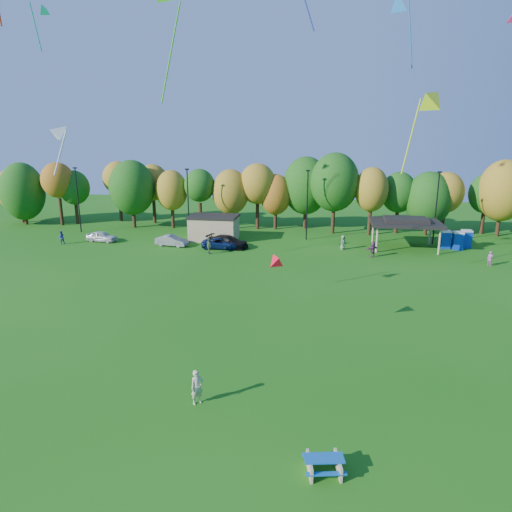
% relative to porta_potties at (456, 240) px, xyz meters
% --- Properties ---
extents(ground, '(160.00, 160.00, 0.00)m').
position_rel_porta_potties_xyz_m(ground, '(-20.26, -37.95, -1.10)').
color(ground, '#19600F').
rests_on(ground, ground).
extents(tree_line, '(93.57, 10.55, 11.15)m').
position_rel_porta_potties_xyz_m(tree_line, '(-21.29, 7.57, 4.82)').
color(tree_line, black).
rests_on(tree_line, ground).
extents(lamp_posts, '(64.50, 0.25, 9.09)m').
position_rel_porta_potties_xyz_m(lamp_posts, '(-18.26, 2.05, 3.80)').
color(lamp_posts, black).
rests_on(lamp_posts, ground).
extents(utility_building, '(6.30, 4.30, 3.25)m').
position_rel_porta_potties_xyz_m(utility_building, '(-30.26, 0.05, 0.54)').
color(utility_building, tan).
rests_on(utility_building, ground).
extents(pavilion, '(8.20, 6.20, 3.77)m').
position_rel_porta_potties_xyz_m(pavilion, '(-6.26, -0.95, 2.13)').
color(pavilion, tan).
rests_on(pavilion, ground).
extents(porta_potties, '(3.75, 2.36, 2.18)m').
position_rel_porta_potties_xyz_m(porta_potties, '(0.00, 0.00, 0.00)').
color(porta_potties, '#0D36B1').
rests_on(porta_potties, ground).
extents(picnic_table, '(1.85, 1.63, 0.70)m').
position_rel_porta_potties_xyz_m(picnic_table, '(-15.45, -41.08, -0.69)').
color(picnic_table, tan).
rests_on(picnic_table, ground).
extents(kite_flyer, '(0.79, 0.78, 1.84)m').
position_rel_porta_potties_xyz_m(kite_flyer, '(-21.94, -37.04, -0.18)').
color(kite_flyer, '#C5BD93').
rests_on(kite_flyer, ground).
extents(car_a, '(4.17, 2.07, 1.37)m').
position_rel_porta_potties_xyz_m(car_a, '(-44.39, -3.23, -0.41)').
color(car_a, silver).
rests_on(car_a, ground).
extents(car_b, '(4.26, 2.04, 1.35)m').
position_rel_porta_potties_xyz_m(car_b, '(-34.60, -4.16, -0.42)').
color(car_b, gray).
rests_on(car_b, ground).
extents(car_c, '(4.78, 2.30, 1.31)m').
position_rel_porta_potties_xyz_m(car_c, '(-28.25, -4.47, -0.44)').
color(car_c, '#0D2053').
rests_on(car_c, ground).
extents(car_d, '(5.57, 3.33, 1.51)m').
position_rel_porta_potties_xyz_m(car_d, '(-27.55, -3.94, -0.34)').
color(car_d, black).
rests_on(car_d, ground).
extents(far_person_0, '(0.67, 0.67, 1.56)m').
position_rel_porta_potties_xyz_m(far_person_0, '(1.51, -7.48, -0.32)').
color(far_person_0, '#B354A4').
rests_on(far_person_0, ground).
extents(far_person_1, '(1.04, 1.13, 1.85)m').
position_rel_porta_potties_xyz_m(far_person_1, '(-29.05, -7.25, -0.17)').
color(far_person_1, '#527749').
rests_on(far_person_1, ground).
extents(far_person_2, '(1.65, 1.45, 1.81)m').
position_rel_porta_potties_xyz_m(far_person_2, '(-10.42, -5.76, -0.19)').
color(far_person_2, '#83366B').
rests_on(far_person_2, ground).
extents(far_person_3, '(0.98, 1.01, 1.74)m').
position_rel_porta_potties_xyz_m(far_person_3, '(-13.64, -2.68, -0.23)').
color(far_person_3, '#688F61').
rests_on(far_person_3, ground).
extents(far_person_4, '(1.03, 1.05, 1.71)m').
position_rel_porta_potties_xyz_m(far_person_4, '(-48.78, -5.33, -0.24)').
color(far_person_4, '#434190').
rests_on(far_person_4, ground).
extents(kite_0, '(1.27, 2.68, 4.40)m').
position_rel_porta_potties_xyz_m(kite_0, '(-41.71, -15.22, 23.26)').
color(kite_0, '#0CBD98').
extents(kite_1, '(1.50, 1.63, 1.35)m').
position_rel_porta_potties_xyz_m(kite_1, '(-18.89, -28.91, 4.56)').
color(kite_1, '#FF0E26').
extents(kite_8, '(1.92, 1.93, 3.47)m').
position_rel_porta_potties_xyz_m(kite_8, '(-32.30, -29.87, 12.48)').
color(kite_8, silver).
extents(kite_11, '(2.80, 3.91, 6.65)m').
position_rel_porta_potties_xyz_m(kite_11, '(-10.36, -12.75, 23.31)').
color(kite_11, blue).
extents(kite_14, '(2.74, 3.23, 5.66)m').
position_rel_porta_potties_xyz_m(kite_14, '(-9.67, -26.81, 14.41)').
color(kite_14, '#C2DF17').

